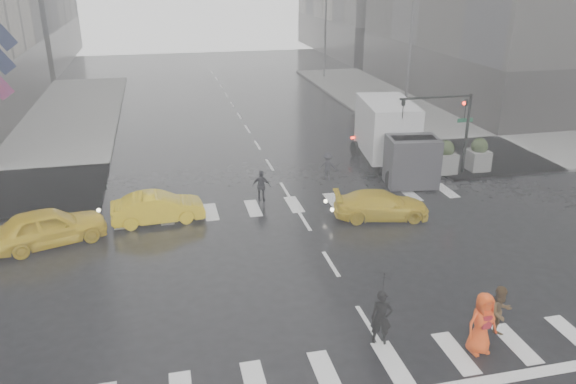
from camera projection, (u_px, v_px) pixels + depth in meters
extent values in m
plane|color=black|center=(331.00, 264.00, 21.58)|extent=(120.00, 120.00, 0.00)
cube|color=slate|center=(513.00, 121.00, 41.48)|extent=(35.00, 35.00, 0.15)
cube|color=#292624|center=(548.00, 67.00, 51.28)|extent=(26.05, 26.05, 4.40)
cube|color=#292624|center=(412.00, 33.00, 77.51)|extent=(26.05, 26.05, 4.40)
cylinder|color=black|center=(466.00, 135.00, 30.08)|extent=(0.16, 0.16, 4.50)
cylinder|color=black|center=(436.00, 97.00, 28.86)|extent=(4.00, 0.12, 0.12)
imported|color=black|center=(465.00, 109.00, 29.49)|extent=(0.16, 0.20, 1.00)
imported|color=black|center=(403.00, 109.00, 28.67)|extent=(0.16, 0.20, 1.00)
sphere|color=#FF190C|center=(464.00, 103.00, 29.36)|extent=(0.20, 0.20, 0.20)
cube|color=#0C5A32|center=(465.00, 120.00, 30.07)|extent=(0.90, 0.03, 0.22)
cylinder|color=#59595B|center=(409.00, 63.00, 38.50)|extent=(0.20, 0.20, 9.00)
cylinder|color=#59595B|center=(325.00, 33.00, 56.59)|extent=(0.20, 0.20, 9.00)
cube|color=slate|center=(411.00, 165.00, 30.21)|extent=(1.10, 1.10, 1.10)
sphere|color=#212E14|center=(412.00, 151.00, 29.91)|extent=(0.90, 0.90, 0.90)
cube|color=slate|center=(445.00, 163.00, 30.63)|extent=(1.10, 1.10, 1.10)
sphere|color=#212E14|center=(446.00, 149.00, 30.33)|extent=(0.90, 0.90, 0.90)
cube|color=slate|center=(478.00, 160.00, 31.05)|extent=(1.10, 1.10, 1.10)
sphere|color=#212E14|center=(479.00, 146.00, 30.75)|extent=(0.90, 0.90, 0.90)
cube|color=red|center=(0.00, 86.00, 32.26)|extent=(1.54, 0.02, 1.66)
cube|color=#0E1636|center=(2.00, 61.00, 33.18)|extent=(1.54, 0.02, 1.66)
cube|color=#0E1636|center=(4.00, 38.00, 34.09)|extent=(1.54, 0.02, 1.66)
imported|color=black|center=(381.00, 318.00, 16.73)|extent=(0.74, 0.60, 1.76)
imported|color=black|center=(384.00, 286.00, 16.32)|extent=(1.21, 1.23, 0.88)
imported|color=#442F18|center=(500.00, 312.00, 17.03)|extent=(0.93, 0.78, 1.73)
imported|color=#ED4510|center=(482.00, 323.00, 16.31)|extent=(1.01, 0.70, 1.96)
cube|color=maroon|center=(486.00, 322.00, 16.08)|extent=(0.29, 0.18, 0.40)
imported|color=black|center=(262.00, 186.00, 27.12)|extent=(1.05, 0.84, 1.56)
imported|color=black|center=(328.00, 166.00, 29.87)|extent=(1.12, 0.88, 1.52)
imported|color=gold|center=(49.00, 227.00, 22.88)|extent=(4.86, 3.17, 1.54)
imported|color=gold|center=(158.00, 208.00, 24.95)|extent=(4.13, 1.65, 1.34)
imported|color=gold|center=(381.00, 205.00, 25.37)|extent=(4.04, 2.39, 1.25)
cube|color=silver|center=(387.00, 127.00, 31.62)|extent=(2.62, 5.02, 2.95)
cube|color=#29292D|center=(412.00, 161.00, 28.79)|extent=(2.51, 1.97, 2.51)
cube|color=black|center=(413.00, 147.00, 28.50)|extent=(2.18, 0.98, 0.98)
cylinder|color=black|center=(391.00, 180.00, 28.67)|extent=(0.31, 0.98, 0.98)
cylinder|color=black|center=(432.00, 177.00, 29.15)|extent=(0.31, 0.98, 0.98)
cylinder|color=black|center=(374.00, 165.00, 30.84)|extent=(0.31, 0.98, 0.98)
cylinder|color=black|center=(413.00, 162.00, 31.33)|extent=(0.31, 0.98, 0.98)
cylinder|color=black|center=(356.00, 149.00, 33.61)|extent=(0.31, 0.98, 0.98)
cylinder|color=black|center=(391.00, 147.00, 34.09)|extent=(0.31, 0.98, 0.98)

